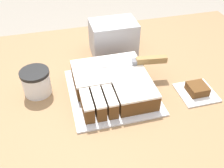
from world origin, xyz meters
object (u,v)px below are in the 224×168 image
(cake_board, at_px, (112,91))
(brownie, at_px, (197,89))
(storage_box, at_px, (113,37))
(cake, at_px, (113,83))
(knife, at_px, (141,61))
(coffee_cup, at_px, (36,82))

(cake_board, height_order, brownie, brownie)
(brownie, relative_size, storage_box, 0.34)
(cake, bearing_deg, knife, 22.16)
(storage_box, bearing_deg, brownie, -57.85)
(cake_board, bearing_deg, cake, 47.66)
(knife, xyz_separation_m, storage_box, (-0.05, 0.20, -0.01))
(knife, bearing_deg, storage_box, -68.73)
(cake_board, bearing_deg, knife, 23.06)
(cake_board, height_order, coffee_cup, coffee_cup)
(brownie, distance_m, storage_box, 0.39)
(storage_box, bearing_deg, knife, -76.46)
(coffee_cup, bearing_deg, cake_board, -14.50)
(storage_box, bearing_deg, cake, -105.38)
(cake_board, bearing_deg, storage_box, 74.15)
(cake, relative_size, storage_box, 1.45)
(brownie, height_order, storage_box, storage_box)
(knife, distance_m, storage_box, 0.20)
(cake_board, height_order, storage_box, storage_box)
(coffee_cup, relative_size, storage_box, 0.53)
(knife, relative_size, storage_box, 1.76)
(storage_box, bearing_deg, coffee_cup, -149.44)
(cake_board, bearing_deg, coffee_cup, 165.50)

